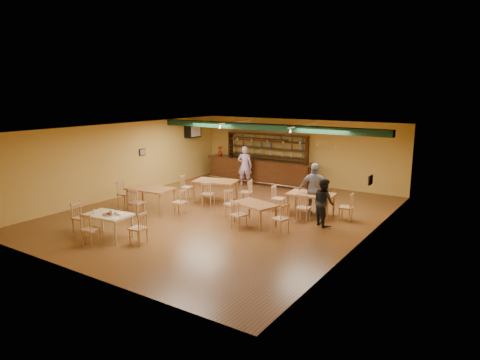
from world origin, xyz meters
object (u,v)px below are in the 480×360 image
Objects in this scene: dining_table_c at (151,199)px; patron_right_a at (324,202)px; patron_bar at (245,166)px; near_table at (109,226)px; dining_table_a at (215,191)px; dining_table_b at (311,204)px; dining_table_d at (255,214)px; bar_counter at (260,171)px.

patron_right_a is (5.94, 1.75, 0.36)m from dining_table_c.
near_table is at bearing 72.16° from patron_bar.
patron_right_a is (4.78, -0.62, 0.36)m from dining_table_a.
patron_bar is (-4.54, 2.83, 0.52)m from dining_table_b.
patron_bar is 1.18× the size of patron_right_a.
patron_right_a is at bearing -50.05° from dining_table_b.
dining_table_c reaches higher than near_table.
dining_table_d is at bearing 3.47° from dining_table_c.
dining_table_b is 5.74m from dining_table_c.
patron_right_a is (1.90, 1.14, 0.42)m from dining_table_d.
dining_table_c is (-0.90, -6.21, -0.15)m from bar_counter.
bar_counter is 4.07× the size of near_table.
dining_table_b is 1.17× the size of near_table.
dining_table_b is 0.95× the size of dining_table_c.
dining_table_d is at bearing -124.54° from dining_table_b.
dining_table_c reaches higher than dining_table_b.
dining_table_a reaches higher than dining_table_d.
patron_bar is at bearing 86.12° from dining_table_a.
near_table is at bearing -88.70° from bar_counter.
patron_bar is at bearing 78.49° from dining_table_c.
dining_table_b is at bearing 75.99° from dining_table_d.
near_table is 0.87× the size of patron_right_a.
patron_bar reaches higher than dining_table_d.
dining_table_a is 0.99× the size of dining_table_c.
bar_counter reaches higher than near_table.
patron_right_a is (5.34, -3.63, -0.14)m from patron_bar.
dining_table_c is (-1.16, -2.37, 0.00)m from dining_table_a.
dining_table_d is 5.91m from patron_bar.
dining_table_c is at bearing 53.58° from patron_right_a.
dining_table_a is 3.38m from dining_table_d.
near_table is at bearing -131.73° from dining_table_b.
dining_table_c is at bearing -155.89° from dining_table_d.
dining_table_c reaches higher than dining_table_a.
dining_table_c is (-5.14, -2.55, 0.02)m from dining_table_b.
patron_right_a is at bearing -21.80° from dining_table_a.
dining_table_a is 2.64m from dining_table_c.
patron_bar is (-3.45, 4.77, 0.56)m from dining_table_d.
bar_counter is at bearing 76.56° from dining_table_c.
dining_table_c is 3.07m from near_table.
dining_table_d is 0.92× the size of patron_right_a.
patron_bar is (-0.30, -0.83, 0.35)m from bar_counter.
dining_table_c is 4.09m from dining_table_d.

